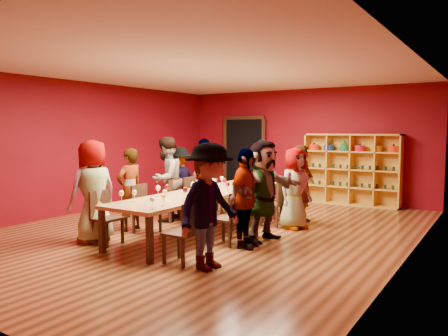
{
  "coord_description": "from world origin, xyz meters",
  "views": [
    {
      "loc": [
        4.66,
        -6.68,
        1.9
      ],
      "look_at": [
        0.02,
        0.48,
        1.15
      ],
      "focal_mm": 35.0,
      "sensor_mm": 36.0,
      "label": 1
    }
  ],
  "objects": [
    {
      "name": "wine_glass_3",
      "position": [
        0.06,
        0.44,
        0.9
      ],
      "size": [
        0.08,
        0.08,
        0.21
      ],
      "color": "silver",
      "rests_on": "tasting_table"
    },
    {
      "name": "wine_glass_5",
      "position": [
        -0.27,
        1.86,
        0.89
      ],
      "size": [
        0.08,
        0.08,
        0.2
      ],
      "color": "silver",
      "rests_on": "tasting_table"
    },
    {
      "name": "wine_glass_1",
      "position": [
        -0.37,
        -1.87,
        0.9
      ],
      "size": [
        0.08,
        0.08,
        0.2
      ],
      "color": "silver",
      "rests_on": "tasting_table"
    },
    {
      "name": "chair_person_left_1",
      "position": [
        -0.91,
        -0.81,
        0.5
      ],
      "size": [
        0.42,
        0.42,
        0.89
      ],
      "color": "black",
      "rests_on": "ground"
    },
    {
      "name": "doorway",
      "position": [
        -1.8,
        4.43,
        1.12
      ],
      "size": [
        1.4,
        0.17,
        2.3
      ],
      "color": "black",
      "rests_on": "ground"
    },
    {
      "name": "wine_glass_0",
      "position": [
        -0.2,
        1.35,
        0.91
      ],
      "size": [
        0.09,
        0.09,
        0.22
      ],
      "color": "silver",
      "rests_on": "tasting_table"
    },
    {
      "name": "wine_glass_18",
      "position": [
        0.37,
        1.65,
        0.89
      ],
      "size": [
        0.08,
        0.08,
        0.19
      ],
      "color": "silver",
      "rests_on": "tasting_table"
    },
    {
      "name": "person_right_3",
      "position": [
        1.3,
        1.02,
        0.78
      ],
      "size": [
        0.63,
        0.85,
        1.56
      ],
      "primitive_type": "imported",
      "rotation": [
        0.0,
        0.0,
        1.26
      ],
      "color": "silver",
      "rests_on": "ground"
    },
    {
      "name": "wine_glass_12",
      "position": [
        -0.31,
        -1.65,
        0.89
      ],
      "size": [
        0.08,
        0.08,
        0.19
      ],
      "color": "silver",
      "rests_on": "tasting_table"
    },
    {
      "name": "room_shell",
      "position": [
        0.0,
        0.0,
        1.5
      ],
      "size": [
        7.1,
        9.1,
        3.04
      ],
      "color": "#552E16",
      "rests_on": "ground"
    },
    {
      "name": "chair_person_left_3",
      "position": [
        -0.91,
        0.73,
        0.5
      ],
      "size": [
        0.42,
        0.42,
        0.89
      ],
      "color": "black",
      "rests_on": "ground"
    },
    {
      "name": "wine_glass_11",
      "position": [
        0.34,
        -0.91,
        0.9
      ],
      "size": [
        0.08,
        0.08,
        0.2
      ],
      "color": "silver",
      "rests_on": "tasting_table"
    },
    {
      "name": "wine_glass_20",
      "position": [
        -0.34,
        0.09,
        0.88
      ],
      "size": [
        0.07,
        0.07,
        0.18
      ],
      "color": "silver",
      "rests_on": "tasting_table"
    },
    {
      "name": "chair_person_left_0",
      "position": [
        -0.91,
        -1.76,
        0.5
      ],
      "size": [
        0.42,
        0.42,
        0.89
      ],
      "color": "black",
      "rests_on": "ground"
    },
    {
      "name": "carafe_a",
      "position": [
        -0.17,
        0.42,
        0.85
      ],
      "size": [
        0.12,
        0.12,
        0.23
      ],
      "color": "silver",
      "rests_on": "tasting_table"
    },
    {
      "name": "person_left_0",
      "position": [
        -1.16,
        -1.76,
        0.87
      ],
      "size": [
        0.61,
        0.92,
        1.73
      ],
      "primitive_type": "imported",
      "rotation": [
        0.0,
        0.0,
        -1.76
      ],
      "color": "silver",
      "rests_on": "ground"
    },
    {
      "name": "chair_person_left_4",
      "position": [
        -0.91,
        1.6,
        0.5
      ],
      "size": [
        0.42,
        0.42,
        0.89
      ],
      "color": "black",
      "rests_on": "ground"
    },
    {
      "name": "person_left_4",
      "position": [
        -1.22,
        1.6,
        0.85
      ],
      "size": [
        0.47,
        1.01,
        1.7
      ],
      "primitive_type": "imported",
      "rotation": [
        0.0,
        0.0,
        -1.55
      ],
      "color": "#5987B8",
      "rests_on": "ground"
    },
    {
      "name": "wine_glass_8",
      "position": [
        0.38,
        -1.99,
        0.88
      ],
      "size": [
        0.07,
        0.07,
        0.18
      ],
      "color": "silver",
      "rests_on": "tasting_table"
    },
    {
      "name": "wine_glass_9",
      "position": [
        -0.34,
        -1.05,
        0.89
      ],
      "size": [
        0.08,
        0.08,
        0.2
      ],
      "color": "silver",
      "rests_on": "tasting_table"
    },
    {
      "name": "person_left_1",
      "position": [
        -1.26,
        -0.81,
        0.78
      ],
      "size": [
        0.46,
        0.6,
        1.55
      ],
      "primitive_type": "imported",
      "rotation": [
        0.0,
        0.0,
        -1.65
      ],
      "color": "#4B4B50",
      "rests_on": "ground"
    },
    {
      "name": "shelving_unit",
      "position": [
        1.4,
        4.32,
        0.98
      ],
      "size": [
        2.4,
        0.4,
        1.8
      ],
      "color": "gold",
      "rests_on": "ground"
    },
    {
      "name": "chair_person_right_0",
      "position": [
        0.91,
        -1.89,
        0.5
      ],
      "size": [
        0.42,
        0.42,
        0.89
      ],
      "color": "black",
      "rests_on": "ground"
    },
    {
      "name": "wine_glass_6",
      "position": [
        0.35,
        1.0,
        0.9
      ],
      "size": [
        0.08,
        0.08,
        0.2
      ],
      "color": "silver",
      "rests_on": "tasting_table"
    },
    {
      "name": "chair_person_right_3",
      "position": [
        0.91,
        1.02,
        0.5
      ],
      "size": [
        0.42,
        0.42,
        0.89
      ],
      "color": "black",
      "rests_on": "ground"
    },
    {
      "name": "wine_glass_14",
      "position": [
        0.37,
        0.08,
        0.89
      ],
      "size": [
        0.08,
        0.08,
        0.19
      ],
      "color": "silver",
      "rests_on": "tasting_table"
    },
    {
      "name": "wine_glass_19",
      "position": [
        -0.3,
        1.67,
        0.89
      ],
      "size": [
        0.08,
        0.08,
        0.19
      ],
      "color": "silver",
      "rests_on": "tasting_table"
    },
    {
      "name": "person_left_3",
      "position": [
        -1.3,
        0.73,
        0.77
      ],
      "size": [
        0.52,
        1.03,
        1.53
      ],
      "primitive_type": "imported",
      "rotation": [
        0.0,
        0.0,
        -1.46
      ],
      "color": "#131B35",
      "rests_on": "ground"
    },
    {
      "name": "spittoon_bowl",
      "position": [
        -0.03,
        -0.18,
        0.81
      ],
      "size": [
        0.27,
        0.27,
        0.15
      ],
      "primitive_type": "ellipsoid",
      "color": "silver",
      "rests_on": "tasting_table"
    },
    {
      "name": "wine_glass_7",
      "position": [
        0.36,
        1.88,
        0.91
      ],
      "size": [
        0.09,
        0.09,
        0.22
      ],
      "color": "silver",
      "rests_on": "tasting_table"
    },
    {
      "name": "chair_person_right_1",
      "position": [
        0.91,
        -0.69,
        0.5
      ],
      "size": [
        0.42,
        0.42,
        0.89
      ],
      "color": "black",
      "rests_on": "ground"
    },
    {
      "name": "person_right_1",
      "position": [
        1.18,
        -0.69,
        0.8
      ],
      "size": [
        0.52,
        0.98,
        1.6
      ],
      "primitive_type": "imported",
      "rotation": [
        0.0,
        0.0,
        1.68
      ],
      "color": "#5A7AB9",
      "rests_on": "ground"
    },
    {
      "name": "person_right_4",
      "position": [
        1.2,
        1.65,
        0.8
      ],
      "size": [
        0.44,
        0.59,
        1.59
      ],
      "primitive_type": "imported",
      "rotation": [
        0.0,
        0.0,
        1.6
      ],
      "color": "silver",
      "rests_on": "ground"
    },
    {
      "name": "wine_glass_13",
      "position": [
        -0.28,
        0.87,
        0.89
      ],
      "size": [
        0.07,
        0.07,
        0.19
      ],
      "color": "silver",
      "rests_on": "tasting_table"
    },
    {
      "name": "person_right_0",
      "position": [
        1.33,
        -1.89,
        0.86
      ],
      "size": [
        0.55,
        1.15,
        1.73
      ],
      "primitive_type": "imported",
      "rotation": [
        0.0,
        0.0,
        1.49
      ],
      "color": "#CF8B91",
      "rests_on": "ground"
    },
    {
      "name": "person_right_2",
      "position": [
        1.22,
        -0.12,
        0.87
      ],
      "size": [
        0.76,
        1.67,
        1.74
      ],
      "primitive_type": "imported",
      "rotation": [
        0.0,
        0.0,
        1.38
      ],
      "color": "#151F3B",
      "rests_on": "ground"
    },
    {
      "name": "person_left_2",
      "position": [
        -1.24,
        0.22,
        0.88
      ],
      "size": [
        0.58,
        0.91,
        1.75
      ],
      "primitive_type": "imported",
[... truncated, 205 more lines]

